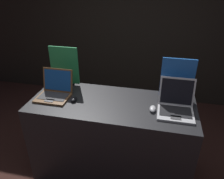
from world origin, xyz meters
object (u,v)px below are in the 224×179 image
(mouse_front, at_px, (74,99))
(laptop_back, at_px, (176,105))
(mouse_back, at_px, (153,109))
(promo_stand_back, at_px, (177,80))
(promo_stand_front, at_px, (65,67))
(laptop_front, at_px, (55,91))

(mouse_front, relative_size, laptop_back, 0.29)
(mouse_front, distance_m, mouse_back, 0.80)
(promo_stand_back, bearing_deg, promo_stand_front, 177.28)
(laptop_front, bearing_deg, promo_stand_back, 10.61)
(laptop_front, height_order, mouse_back, laptop_front)
(promo_stand_front, distance_m, laptop_back, 1.29)
(laptop_front, height_order, mouse_front, laptop_front)
(laptop_front, bearing_deg, mouse_back, -3.20)
(laptop_front, bearing_deg, promo_stand_front, 90.00)
(mouse_back, bearing_deg, promo_stand_back, 54.15)
(promo_stand_back, bearing_deg, laptop_back, -90.00)
(laptop_front, bearing_deg, mouse_front, -12.41)
(laptop_front, distance_m, promo_stand_back, 1.28)
(laptop_back, bearing_deg, mouse_front, -177.78)
(laptop_back, xyz_separation_m, mouse_back, (-0.21, -0.05, -0.05))
(mouse_front, distance_m, laptop_back, 1.01)
(laptop_back, height_order, mouse_back, laptop_back)
(mouse_front, bearing_deg, mouse_back, -0.46)
(promo_stand_back, bearing_deg, mouse_front, -164.29)
(promo_stand_front, distance_m, mouse_back, 1.11)
(mouse_front, height_order, promo_stand_back, promo_stand_back)
(laptop_back, bearing_deg, promo_stand_front, 166.26)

